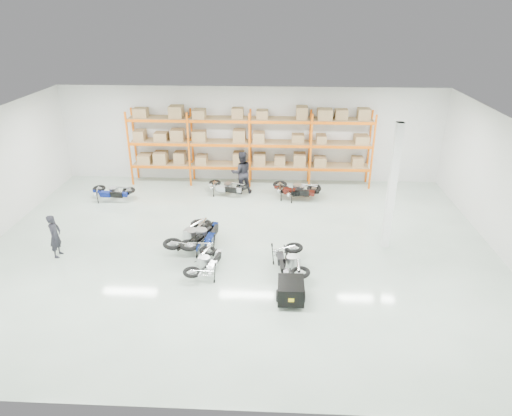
# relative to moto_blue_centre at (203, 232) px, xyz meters

# --- Properties ---
(room) EXTENTS (18.00, 18.00, 18.00)m
(room) POSITION_rel_moto_blue_centre_xyz_m (1.28, -0.08, 1.65)
(room) COLOR #B6CBBB
(room) RESTS_ON ground
(pallet_rack) EXTENTS (11.28, 0.98, 3.62)m
(pallet_rack) POSITION_rel_moto_blue_centre_xyz_m (1.28, 6.37, 1.65)
(pallet_rack) COLOR orange
(pallet_rack) RESTS_ON ground
(structural_column) EXTENTS (0.25, 0.25, 4.50)m
(structural_column) POSITION_rel_moto_blue_centre_xyz_m (6.48, 0.42, 1.65)
(structural_column) COLOR white
(structural_column) RESTS_ON ground
(moto_blue_centre) EXTENTS (1.25, 2.10, 1.28)m
(moto_blue_centre) POSITION_rel_moto_blue_centre_xyz_m (0.00, 0.00, 0.00)
(moto_blue_centre) COLOR #081650
(moto_blue_centre) RESTS_ON ground
(moto_silver_left) EXTENTS (1.15, 1.79, 1.07)m
(moto_silver_left) POSITION_rel_moto_blue_centre_xyz_m (0.36, -1.69, -0.10)
(moto_silver_left) COLOR #B9BBC0
(moto_silver_left) RESTS_ON ground
(moto_black_far_left) EXTENTS (1.71, 2.23, 1.29)m
(moto_black_far_left) POSITION_rel_moto_blue_centre_xyz_m (-0.37, -0.07, 0.00)
(moto_black_far_left) COLOR black
(moto_black_far_left) RESTS_ON ground
(moto_touring_right) EXTENTS (1.09, 1.92, 1.19)m
(moto_touring_right) POSITION_rel_moto_blue_centre_xyz_m (3.04, -1.51, -0.04)
(moto_touring_right) COLOR black
(moto_touring_right) RESTS_ON ground
(trailer) EXTENTS (0.84, 1.60, 0.67)m
(trailer) POSITION_rel_moto_blue_centre_xyz_m (3.04, -3.11, -0.21)
(trailer) COLOR black
(trailer) RESTS_ON ground
(moto_back_a) EXTENTS (1.76, 1.02, 1.08)m
(moto_back_a) POSITION_rel_moto_blue_centre_xyz_m (-4.67, 4.01, -0.09)
(moto_back_a) COLOR navy
(moto_back_a) RESTS_ON ground
(moto_back_b) EXTENTS (1.80, 1.27, 1.06)m
(moto_back_b) POSITION_rel_moto_blue_centre_xyz_m (0.30, 4.87, -0.11)
(moto_back_b) COLOR #B2B6BC
(moto_back_b) RESTS_ON ground
(moto_back_c) EXTENTS (1.83, 1.16, 1.10)m
(moto_back_c) POSITION_rel_moto_blue_centre_xyz_m (3.60, 4.58, -0.09)
(moto_back_c) COLOR black
(moto_back_c) RESTS_ON ground
(moto_back_d) EXTENTS (2.06, 1.41, 1.22)m
(moto_back_d) POSITION_rel_moto_blue_centre_xyz_m (3.40, 4.61, -0.03)
(moto_back_d) COLOR #42120D
(moto_back_d) RESTS_ON ground
(person_left) EXTENTS (0.38, 0.57, 1.53)m
(person_left) POSITION_rel_moto_blue_centre_xyz_m (-4.92, -0.84, 0.16)
(person_left) COLOR black
(person_left) RESTS_ON ground
(person_back) EXTENTS (1.10, 0.95, 1.95)m
(person_back) POSITION_rel_moto_blue_centre_xyz_m (0.96, 5.17, 0.37)
(person_back) COLOR black
(person_back) RESTS_ON ground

